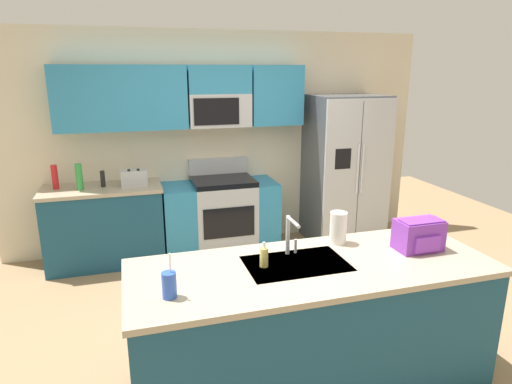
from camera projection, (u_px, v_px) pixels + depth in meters
name	position (u px, v px, depth m)	size (l,w,h in m)	color
ground_plane	(275.00, 326.00, 3.85)	(9.00, 9.00, 0.00)	#997A56
kitchen_wall_unit	(210.00, 128.00, 5.35)	(5.20, 0.43, 2.60)	beige
back_counter	(105.00, 225.00, 5.01)	(1.29, 0.63, 0.90)	navy
range_oven	(221.00, 215.00, 5.37)	(1.36, 0.61, 1.10)	#B7BABF
refrigerator	(345.00, 170.00, 5.62)	(0.90, 0.76, 1.85)	#4C4F54
island_counter	(311.00, 324.00, 3.07)	(2.44, 0.91, 0.90)	navy
toaster	(134.00, 178.00, 4.91)	(0.28, 0.16, 0.18)	#B7BABF
pepper_mill	(103.00, 179.00, 4.87)	(0.05, 0.05, 0.18)	black
bottle_green	(79.00, 177.00, 4.74)	(0.07, 0.07, 0.28)	green
bottle_red	(55.00, 177.00, 4.78)	(0.07, 0.07, 0.26)	red
sink_faucet	(290.00, 232.00, 3.05)	(0.08, 0.21, 0.28)	#B7BABF
drink_cup_blue	(169.00, 285.00, 2.50)	(0.08, 0.08, 0.27)	blue
soap_dispenser	(264.00, 257.00, 2.90)	(0.06, 0.06, 0.17)	#D8CC66
paper_towel_roll	(338.00, 228.00, 3.28)	(0.12, 0.12, 0.24)	white
backpack	(419.00, 234.00, 3.16)	(0.32, 0.22, 0.23)	purple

